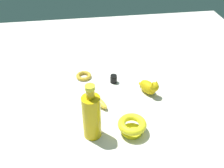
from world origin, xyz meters
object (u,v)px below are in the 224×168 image
(bangle, at_px, (84,76))
(bowl, at_px, (132,125))
(banana, at_px, (96,100))
(nail_polish_jar, at_px, (114,79))
(cat_figurine, at_px, (149,87))
(bottle_tall, at_px, (92,116))

(bangle, distance_m, bowl, 0.47)
(banana, relative_size, nail_polish_jar, 3.65)
(cat_figurine, height_order, bowl, cat_figurine)
(bangle, xyz_separation_m, nail_polish_jar, (0.15, -0.07, 0.01))
(cat_figurine, distance_m, banana, 0.27)
(bottle_tall, relative_size, bowl, 2.13)
(cat_figurine, xyz_separation_m, bowl, (-0.14, -0.25, 0.00))
(bottle_tall, bearing_deg, bangle, 91.49)
(nail_polish_jar, xyz_separation_m, bowl, (0.02, -0.36, 0.02))
(bottle_tall, distance_m, bowl, 0.18)
(banana, bearing_deg, cat_figurine, 65.93)
(cat_figurine, relative_size, banana, 0.78)
(bangle, relative_size, cat_figurine, 0.66)
(bangle, bearing_deg, cat_figurine, -30.51)
(banana, xyz_separation_m, nail_polish_jar, (0.11, 0.15, 0.00))
(nail_polish_jar, height_order, bowl, bowl)
(bottle_tall, bearing_deg, cat_figurine, 38.10)
(bangle, xyz_separation_m, bottle_tall, (0.01, -0.42, 0.10))
(cat_figurine, height_order, banana, cat_figurine)
(banana, xyz_separation_m, bowl, (0.13, -0.21, 0.02))
(bangle, bearing_deg, nail_polish_jar, -23.77)
(bangle, distance_m, bottle_tall, 0.43)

